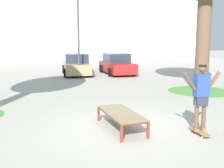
{
  "coord_description": "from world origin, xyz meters",
  "views": [
    {
      "loc": [
        -1.53,
        -7.12,
        2.34
      ],
      "look_at": [
        -0.16,
        1.29,
        1.0
      ],
      "focal_mm": 43.12,
      "sensor_mm": 36.0,
      "label": 1
    }
  ],
  "objects_px": {
    "skater": "(201,93)",
    "car_tan": "(76,65)",
    "skate_box": "(121,114)",
    "light_post": "(78,18)",
    "car_red": "(117,65)",
    "skateboard": "(199,131)"
  },
  "relations": [
    {
      "from": "skate_box",
      "to": "car_red",
      "type": "bearing_deg",
      "value": 80.27
    },
    {
      "from": "skate_box",
      "to": "light_post",
      "type": "xyz_separation_m",
      "value": [
        -0.68,
        10.6,
        3.41
      ]
    },
    {
      "from": "skateboard",
      "to": "car_red",
      "type": "relative_size",
      "value": 0.19
    },
    {
      "from": "car_red",
      "to": "car_tan",
      "type": "bearing_deg",
      "value": 179.58
    },
    {
      "from": "skater",
      "to": "car_red",
      "type": "relative_size",
      "value": 0.39
    },
    {
      "from": "skater",
      "to": "car_tan",
      "type": "relative_size",
      "value": 0.4
    },
    {
      "from": "car_red",
      "to": "light_post",
      "type": "height_order",
      "value": "light_post"
    },
    {
      "from": "skater",
      "to": "car_red",
      "type": "height_order",
      "value": "skater"
    },
    {
      "from": "skate_box",
      "to": "light_post",
      "type": "bearing_deg",
      "value": 93.69
    },
    {
      "from": "car_red",
      "to": "skate_box",
      "type": "bearing_deg",
      "value": -99.73
    },
    {
      "from": "skater",
      "to": "car_red",
      "type": "bearing_deg",
      "value": 88.97
    },
    {
      "from": "skateboard",
      "to": "skate_box",
      "type": "bearing_deg",
      "value": 158.06
    },
    {
      "from": "skater",
      "to": "skateboard",
      "type": "bearing_deg",
      "value": -86.98
    },
    {
      "from": "skateboard",
      "to": "car_red",
      "type": "distance_m",
      "value": 13.2
    },
    {
      "from": "skater",
      "to": "car_tan",
      "type": "height_order",
      "value": "skater"
    },
    {
      "from": "skater",
      "to": "light_post",
      "type": "relative_size",
      "value": 0.29
    },
    {
      "from": "light_post",
      "to": "skate_box",
      "type": "bearing_deg",
      "value": -86.31
    },
    {
      "from": "skate_box",
      "to": "car_tan",
      "type": "height_order",
      "value": "car_tan"
    },
    {
      "from": "car_tan",
      "to": "light_post",
      "type": "xyz_separation_m",
      "value": [
        0.11,
        -1.85,
        3.13
      ]
    },
    {
      "from": "skateboard",
      "to": "skater",
      "type": "height_order",
      "value": "skater"
    },
    {
      "from": "skate_box",
      "to": "skateboard",
      "type": "bearing_deg",
      "value": -21.94
    },
    {
      "from": "skateboard",
      "to": "light_post",
      "type": "bearing_deg",
      "value": 102.79
    }
  ]
}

